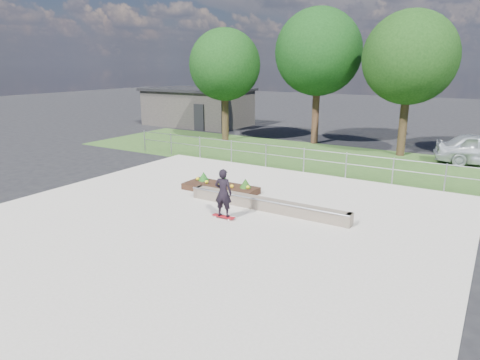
% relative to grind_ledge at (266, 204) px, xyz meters
% --- Properties ---
extents(ground, '(120.00, 120.00, 0.00)m').
position_rel_grind_ledge_xyz_m(ground, '(-1.05, -1.85, -0.26)').
color(ground, black).
rests_on(ground, ground).
extents(grass_verge, '(30.00, 8.00, 0.02)m').
position_rel_grind_ledge_xyz_m(grass_verge, '(-1.05, 9.15, -0.25)').
color(grass_verge, '#2C4C1E').
rests_on(grass_verge, ground).
extents(concrete_slab, '(15.00, 15.00, 0.06)m').
position_rel_grind_ledge_xyz_m(concrete_slab, '(-1.05, -1.85, -0.23)').
color(concrete_slab, '#B0A89C').
rests_on(concrete_slab, ground).
extents(fence, '(20.06, 0.06, 1.20)m').
position_rel_grind_ledge_xyz_m(fence, '(-1.05, 5.65, 0.51)').
color(fence, gray).
rests_on(fence, ground).
extents(building, '(8.40, 5.40, 3.00)m').
position_rel_grind_ledge_xyz_m(building, '(-15.04, 16.15, 1.25)').
color(building, '#302D2B').
rests_on(building, ground).
extents(tree_far_left, '(4.55, 4.55, 7.15)m').
position_rel_grind_ledge_xyz_m(tree_far_left, '(-9.05, 11.15, 4.59)').
color(tree_far_left, '#2F2112').
rests_on(tree_far_left, ground).
extents(tree_mid_left, '(5.25, 5.25, 8.25)m').
position_rel_grind_ledge_xyz_m(tree_mid_left, '(-3.55, 13.15, 5.34)').
color(tree_mid_left, '#341F14').
rests_on(tree_mid_left, ground).
extents(tree_mid_right, '(4.90, 4.90, 7.70)m').
position_rel_grind_ledge_xyz_m(tree_mid_right, '(1.95, 12.15, 4.97)').
color(tree_mid_right, black).
rests_on(tree_mid_right, ground).
extents(grind_ledge, '(6.00, 0.44, 0.43)m').
position_rel_grind_ledge_xyz_m(grind_ledge, '(0.00, 0.00, 0.00)').
color(grind_ledge, brown).
rests_on(grind_ledge, concrete_slab).
extents(planter_bed, '(3.00, 1.20, 0.61)m').
position_rel_grind_ledge_xyz_m(planter_bed, '(-2.60, 1.07, -0.02)').
color(planter_bed, black).
rests_on(planter_bed, concrete_slab).
extents(skateboarder, '(0.80, 0.48, 1.67)m').
position_rel_grind_ledge_xyz_m(skateboarder, '(-0.80, -1.46, 0.66)').
color(skateboarder, white).
rests_on(skateboarder, concrete_slab).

